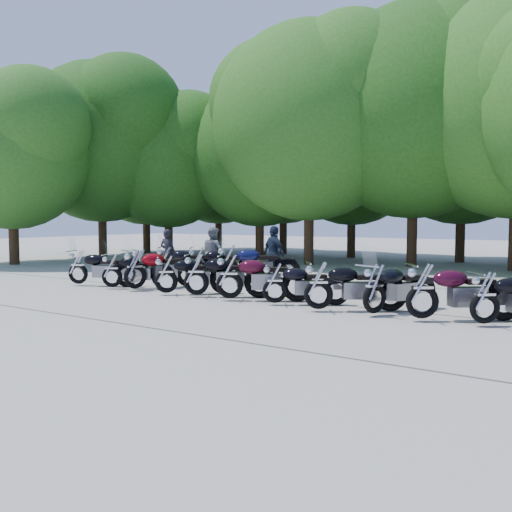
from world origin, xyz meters
The scene contains 30 objects.
ground centered at (0.00, 0.00, 0.00)m, with size 90.00×90.00×0.00m, color #A19A92.
tree_0 centered at (-15.42, 12.98, 5.45)m, with size 7.50×7.50×9.21m.
tree_1 centered at (-12.04, 11.24, 5.06)m, with size 6.97×6.97×8.55m.
tree_2 centered at (-7.25, 12.84, 5.31)m, with size 7.31×7.31×8.97m.
tree_3 centered at (-3.57, 11.24, 6.32)m, with size 8.70×8.70×10.67m.
tree_4 centered at (0.54, 13.09, 6.64)m, with size 9.13×9.13×11.20m.
tree_9 centered at (-13.53, 17.59, 5.52)m, with size 7.59×7.59×9.32m.
tree_10 centered at (-8.29, 16.97, 5.66)m, with size 7.78×7.78×9.55m.
tree_11 centered at (-3.76, 16.43, 5.49)m, with size 7.56×7.56×9.28m.
tree_12 centered at (1.80, 16.47, 5.72)m, with size 7.88×7.88×9.67m.
tree_16 centered at (-14.83, 4.00, 5.06)m, with size 6.97×6.97×8.55m.
tree_17 centered at (-14.68, 9.00, 6.04)m, with size 8.31×8.31×10.20m.
motorcycle_0 centered at (-5.95, 0.48, 0.63)m, with size 0.68×2.22×1.26m, color black, non-canonical shape.
motorcycle_1 centered at (-4.49, 0.54, 0.60)m, with size 0.64×2.12×1.20m, color black, non-canonical shape.
motorcycle_2 centered at (-3.62, 0.63, 0.68)m, with size 0.73×2.40×1.36m, color maroon, non-canonical shape.
motorcycle_3 centered at (-2.27, 0.49, 0.62)m, with size 0.66×2.18×1.23m, color black, non-canonical shape.
motorcycle_4 centered at (-1.32, 0.63, 0.66)m, with size 0.71×2.33×1.32m, color black, non-canonical shape.
motorcycle_5 centered at (-0.20, 0.59, 0.67)m, with size 0.73×2.38×1.35m, color #390718, non-canonical shape.
motorcycle_6 centered at (1.11, 0.64, 0.58)m, with size 0.62×2.05×1.16m, color black, non-canonical shape.
motorcycle_7 centered at (2.41, 0.39, 0.64)m, with size 0.69×2.28×1.29m, color black, non-canonical shape.
motorcycle_8 centered at (3.66, 0.56, 0.64)m, with size 0.68×2.25×1.27m, color black, non-canonical shape.
motorcycle_9 centered at (4.70, 0.50, 0.67)m, with size 0.73×2.39×1.35m, color #310619, non-canonical shape.
motorcycle_10 centered at (5.86, 0.66, 0.61)m, with size 0.65×2.15×1.21m, color black, non-canonical shape.
motorcycle_11 centered at (-6.00, 3.17, 0.57)m, with size 0.62×2.03×1.14m, color black, non-canonical shape.
motorcycle_12 centered at (-4.89, 3.30, 0.64)m, with size 0.69×2.25×1.27m, color black, non-canonical shape.
motorcycle_13 centered at (-3.43, 3.27, 0.66)m, with size 0.71×2.34×1.32m, color black, non-canonical shape.
motorcycle_14 centered at (-2.18, 3.25, 0.72)m, with size 0.77×2.55×1.44m, color #0C0F39, non-canonical shape.
rider_0 centered at (-5.60, 4.17, 0.85)m, with size 0.62×0.41×1.70m, color black.
rider_1 centered at (-3.77, 4.51, 0.90)m, with size 0.87×0.68×1.80m, color gray.
rider_2 centered at (-1.39, 4.69, 0.93)m, with size 1.09×0.45×1.85m, color #1C283B.
Camera 1 is at (7.87, -10.43, 2.10)m, focal length 38.00 mm.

